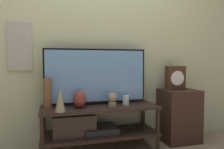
% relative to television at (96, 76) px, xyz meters
% --- Properties ---
extents(wall_back, '(6.40, 0.08, 2.70)m').
position_rel_television_xyz_m(wall_back, '(0.02, 0.18, 0.53)').
color(wall_back, beige).
rests_on(wall_back, ground_plane).
extents(media_console, '(1.26, 0.45, 0.50)m').
position_rel_television_xyz_m(media_console, '(-0.08, -0.10, -0.51)').
color(media_console, black).
rests_on(media_console, ground_plane).
extents(television, '(1.15, 0.05, 0.63)m').
position_rel_television_xyz_m(television, '(0.00, 0.00, 0.00)').
color(television, black).
rests_on(television, media_console).
extents(vase_slim_bronze, '(0.10, 0.10, 0.24)m').
position_rel_television_xyz_m(vase_slim_bronze, '(-0.41, -0.26, -0.20)').
color(vase_slim_bronze, tan).
rests_on(vase_slim_bronze, media_console).
extents(vase_tall_ceramic, '(0.08, 0.08, 0.31)m').
position_rel_television_xyz_m(vase_tall_ceramic, '(-0.53, -0.08, -0.17)').
color(vase_tall_ceramic, brown).
rests_on(vase_tall_ceramic, media_console).
extents(vase_urn_stoneware, '(0.14, 0.15, 0.18)m').
position_rel_television_xyz_m(vase_urn_stoneware, '(-0.21, -0.13, -0.23)').
color(vase_urn_stoneware, brown).
rests_on(vase_urn_stoneware, media_console).
extents(candle_jar, '(0.07, 0.07, 0.11)m').
position_rel_television_xyz_m(candle_jar, '(0.31, -0.11, -0.27)').
color(candle_jar, silver).
rests_on(candle_jar, media_console).
extents(decorative_bust, '(0.10, 0.10, 0.15)m').
position_rel_television_xyz_m(decorative_bust, '(0.14, -0.17, -0.24)').
color(decorative_bust, tan).
rests_on(decorative_bust, media_console).
extents(side_table, '(0.43, 0.38, 0.64)m').
position_rel_television_xyz_m(side_table, '(1.02, -0.06, -0.50)').
color(side_table, '#382319').
rests_on(side_table, ground_plane).
extents(mantel_clock, '(0.24, 0.11, 0.29)m').
position_rel_television_xyz_m(mantel_clock, '(0.99, -0.02, -0.04)').
color(mantel_clock, '#422819').
rests_on(mantel_clock, side_table).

